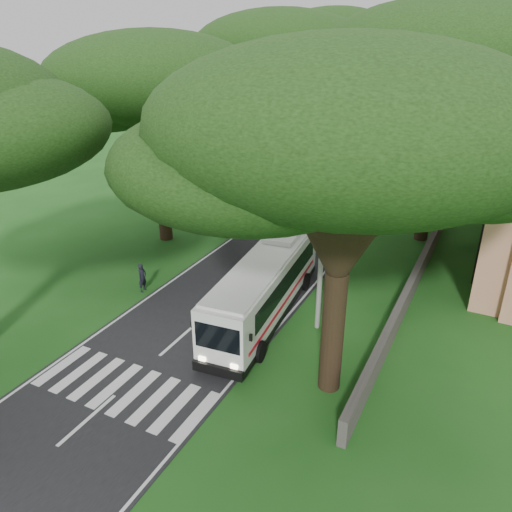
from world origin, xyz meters
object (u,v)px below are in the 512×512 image
distant_car_a (344,160)px  distant_car_b (384,132)px  pole_near (322,250)px  coach_bus (265,285)px  pole_far (445,120)px  pole_mid (409,158)px  pedestrian (142,278)px  distant_car_c (428,125)px

distant_car_a → distant_car_b: size_ratio=0.88×
pole_near → distant_car_b: pole_near is taller
pole_near → coach_bus: pole_near is taller
pole_near → coach_bus: 3.71m
pole_far → distant_car_a: pole_far is taller
pole_near → pole_mid: same height
distant_car_a → pole_near: bearing=117.8°
pole_mid → pedestrian: size_ratio=4.81×
coach_bus → pole_near: bearing=-2.1°
pole_mid → distant_car_b: 29.93m
distant_car_c → pedestrian: bearing=84.3°
pole_near → pole_mid: bearing=90.0°
pole_mid → distant_car_a: pole_mid is taller
coach_bus → distant_car_a: coach_bus is taller
pole_far → distant_car_a: (-8.50, -9.11, -3.53)m
coach_bus → distant_car_b: (-5.70, 48.64, -1.04)m
pole_near → coach_bus: bearing=-176.8°
pole_far → distant_car_c: (-4.06, 16.47, -3.49)m
pole_near → distant_car_b: (-8.50, 48.48, -3.47)m
pole_far → coach_bus: bearing=-94.0°
pole_near → distant_car_a: (-8.50, 30.89, -3.53)m
distant_car_b → distant_car_c: (4.44, 7.98, -0.02)m
pole_mid → coach_bus: bearing=-97.9°
coach_bus → distant_car_a: 31.59m
distant_car_a → distant_car_c: distant_car_c is taller
pole_mid → coach_bus: 20.50m
pole_far → distant_car_a: 12.95m
distant_car_b → distant_car_c: 9.13m
coach_bus → distant_car_b: bearing=91.4°
distant_car_b → pole_mid: bearing=-80.8°
coach_bus → distant_car_b: 48.99m
coach_bus → distant_car_b: size_ratio=2.70×
coach_bus → distant_car_a: size_ratio=3.07×
pole_near → pole_far: (0.00, 40.00, 0.00)m
pole_far → pedestrian: 42.25m
distant_car_c → pole_mid: bearing=96.6°
distant_car_a → distant_car_b: distant_car_b is taller
pole_far → pedestrian: size_ratio=4.81×
distant_car_b → pedestrian: bearing=-99.2°
pole_mid → pedestrian: bearing=-115.7°
pole_mid → pedestrian: (-10.05, -20.90, -3.35)m
pole_mid → pedestrian: pole_mid is taller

